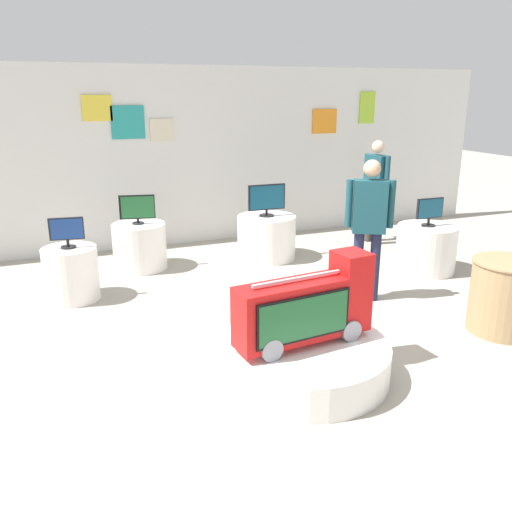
{
  "coord_description": "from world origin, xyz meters",
  "views": [
    {
      "loc": [
        -2.07,
        -4.19,
        2.41
      ],
      "look_at": [
        -0.23,
        0.42,
        0.89
      ],
      "focal_mm": 37.52,
      "sensor_mm": 36.0,
      "label": 1
    }
  ],
  "objects_px": {
    "novelty_firetruck_tv": "(307,309)",
    "side_table_round": "(506,296)",
    "main_display_pedestal": "(302,359)",
    "display_pedestal_left_rear": "(266,237)",
    "tv_on_right_rear": "(430,210)",
    "shopper_browsing_near_truck": "(376,184)",
    "display_pedestal_right_rear": "(426,249)",
    "tv_on_far_right": "(137,208)",
    "shopper_browsing_rear": "(369,220)",
    "tv_on_left_rear": "(267,199)",
    "display_pedestal_center_rear": "(71,274)",
    "tv_on_center_rear": "(67,231)",
    "display_pedestal_far_right": "(140,246)"
  },
  "relations": [
    {
      "from": "novelty_firetruck_tv",
      "to": "tv_on_left_rear",
      "type": "distance_m",
      "value": 3.52
    },
    {
      "from": "display_pedestal_right_rear",
      "to": "shopper_browsing_near_truck",
      "type": "bearing_deg",
      "value": 84.23
    },
    {
      "from": "tv_on_left_rear",
      "to": "tv_on_far_right",
      "type": "height_order",
      "value": "tv_on_left_rear"
    },
    {
      "from": "novelty_firetruck_tv",
      "to": "display_pedestal_right_rear",
      "type": "xyz_separation_m",
      "value": [
        2.87,
        1.97,
        -0.3
      ]
    },
    {
      "from": "tv_on_center_rear",
      "to": "shopper_browsing_rear",
      "type": "height_order",
      "value": "shopper_browsing_rear"
    },
    {
      "from": "tv_on_center_rear",
      "to": "shopper_browsing_near_truck",
      "type": "distance_m",
      "value": 4.89
    },
    {
      "from": "main_display_pedestal",
      "to": "shopper_browsing_rear",
      "type": "bearing_deg",
      "value": 41.7
    },
    {
      "from": "novelty_firetruck_tv",
      "to": "side_table_round",
      "type": "bearing_deg",
      "value": 1.17
    },
    {
      "from": "novelty_firetruck_tv",
      "to": "tv_on_right_rear",
      "type": "bearing_deg",
      "value": 34.41
    },
    {
      "from": "display_pedestal_far_right",
      "to": "shopper_browsing_near_truck",
      "type": "distance_m",
      "value": 3.9
    },
    {
      "from": "tv_on_left_rear",
      "to": "display_pedestal_right_rear",
      "type": "height_order",
      "value": "tv_on_left_rear"
    },
    {
      "from": "tv_on_left_rear",
      "to": "display_pedestal_right_rear",
      "type": "bearing_deg",
      "value": -37.14
    },
    {
      "from": "shopper_browsing_near_truck",
      "to": "shopper_browsing_rear",
      "type": "relative_size",
      "value": 1.0
    },
    {
      "from": "shopper_browsing_near_truck",
      "to": "display_pedestal_far_right",
      "type": "bearing_deg",
      "value": 179.04
    },
    {
      "from": "novelty_firetruck_tv",
      "to": "display_pedestal_center_rear",
      "type": "xyz_separation_m",
      "value": [
        -1.8,
        2.67,
        -0.3
      ]
    },
    {
      "from": "display_pedestal_center_rear",
      "to": "shopper_browsing_rear",
      "type": "relative_size",
      "value": 0.39
    },
    {
      "from": "novelty_firetruck_tv",
      "to": "side_table_round",
      "type": "height_order",
      "value": "novelty_firetruck_tv"
    },
    {
      "from": "novelty_firetruck_tv",
      "to": "shopper_browsing_rear",
      "type": "xyz_separation_m",
      "value": [
        1.48,
        1.35,
        0.36
      ]
    },
    {
      "from": "tv_on_center_rear",
      "to": "side_table_round",
      "type": "distance_m",
      "value": 4.91
    },
    {
      "from": "display_pedestal_right_rear",
      "to": "display_pedestal_far_right",
      "type": "relative_size",
      "value": 1.09
    },
    {
      "from": "tv_on_far_right",
      "to": "shopper_browsing_rear",
      "type": "bearing_deg",
      "value": -43.9
    },
    {
      "from": "shopper_browsing_near_truck",
      "to": "display_pedestal_left_rear",
      "type": "bearing_deg",
      "value": -175.76
    },
    {
      "from": "tv_on_right_rear",
      "to": "display_pedestal_right_rear",
      "type": "bearing_deg",
      "value": 91.38
    },
    {
      "from": "display_pedestal_right_rear",
      "to": "tv_on_right_rear",
      "type": "bearing_deg",
      "value": -88.62
    },
    {
      "from": "tv_on_far_right",
      "to": "display_pedestal_left_rear",
      "type": "bearing_deg",
      "value": -6.37
    },
    {
      "from": "tv_on_right_rear",
      "to": "display_pedestal_left_rear",
      "type": "bearing_deg",
      "value": 142.7
    },
    {
      "from": "main_display_pedestal",
      "to": "side_table_round",
      "type": "relative_size",
      "value": 2.0
    },
    {
      "from": "tv_on_left_rear",
      "to": "shopper_browsing_near_truck",
      "type": "height_order",
      "value": "shopper_browsing_near_truck"
    },
    {
      "from": "main_display_pedestal",
      "to": "display_pedestal_right_rear",
      "type": "xyz_separation_m",
      "value": [
        2.89,
        1.96,
        0.17
      ]
    },
    {
      "from": "novelty_firetruck_tv",
      "to": "tv_on_left_rear",
      "type": "relative_size",
      "value": 2.23
    },
    {
      "from": "main_display_pedestal",
      "to": "tv_on_far_right",
      "type": "relative_size",
      "value": 3.16
    },
    {
      "from": "tv_on_center_rear",
      "to": "novelty_firetruck_tv",
      "type": "bearing_deg",
      "value": -56.02
    },
    {
      "from": "display_pedestal_center_rear",
      "to": "tv_on_center_rear",
      "type": "xyz_separation_m",
      "value": [
        0.0,
        -0.0,
        0.53
      ]
    },
    {
      "from": "main_display_pedestal",
      "to": "shopper_browsing_near_truck",
      "type": "bearing_deg",
      "value": 48.94
    },
    {
      "from": "display_pedestal_left_rear",
      "to": "display_pedestal_center_rear",
      "type": "relative_size",
      "value": 1.34
    },
    {
      "from": "novelty_firetruck_tv",
      "to": "display_pedestal_left_rear",
      "type": "height_order",
      "value": "novelty_firetruck_tv"
    },
    {
      "from": "display_pedestal_far_right",
      "to": "display_pedestal_center_rear",
      "type": "bearing_deg",
      "value": -137.29
    },
    {
      "from": "shopper_browsing_rear",
      "to": "display_pedestal_right_rear",
      "type": "bearing_deg",
      "value": 24.09
    },
    {
      "from": "main_display_pedestal",
      "to": "novelty_firetruck_tv",
      "type": "relative_size",
      "value": 1.2
    },
    {
      "from": "tv_on_center_rear",
      "to": "display_pedestal_far_right",
      "type": "xyz_separation_m",
      "value": [
        0.98,
        0.91,
        -0.53
      ]
    },
    {
      "from": "display_pedestal_right_rear",
      "to": "tv_on_right_rear",
      "type": "height_order",
      "value": "tv_on_right_rear"
    },
    {
      "from": "tv_on_right_rear",
      "to": "shopper_browsing_rear",
      "type": "xyz_separation_m",
      "value": [
        -1.38,
        -0.61,
        0.12
      ]
    },
    {
      "from": "display_pedestal_center_rear",
      "to": "side_table_round",
      "type": "distance_m",
      "value": 4.89
    },
    {
      "from": "novelty_firetruck_tv",
      "to": "display_pedestal_right_rear",
      "type": "bearing_deg",
      "value": 34.47
    },
    {
      "from": "shopper_browsing_near_truck",
      "to": "shopper_browsing_rear",
      "type": "bearing_deg",
      "value": -125.53
    },
    {
      "from": "tv_on_center_rear",
      "to": "display_pedestal_center_rear",
      "type": "bearing_deg",
      "value": 98.34
    },
    {
      "from": "main_display_pedestal",
      "to": "tv_on_left_rear",
      "type": "xyz_separation_m",
      "value": [
        1.06,
        3.35,
        0.75
      ]
    },
    {
      "from": "display_pedestal_right_rear",
      "to": "side_table_round",
      "type": "bearing_deg",
      "value": -105.43
    },
    {
      "from": "display_pedestal_center_rear",
      "to": "side_table_round",
      "type": "xyz_separation_m",
      "value": [
        4.13,
        -2.62,
        0.07
      ]
    },
    {
      "from": "tv_on_right_rear",
      "to": "shopper_browsing_near_truck",
      "type": "xyz_separation_m",
      "value": [
        0.16,
        1.54,
        0.12
      ]
    }
  ]
}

